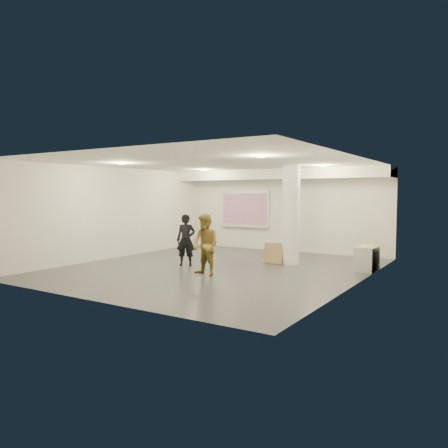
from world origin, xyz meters
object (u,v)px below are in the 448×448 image
Objects in this scene: projection_screen at (245,209)px; column at (291,215)px; credenza at (367,258)px; man at (206,245)px; woman at (186,240)px.

column is at bearing -40.56° from projection_screen.
column is 2.60× the size of credenza.
credenza is at bearing 52.55° from man.
woman is 1.68m from man.
credenza is 5.21m from woman.
man is (-1.13, -2.88, -0.70)m from column.
projection_screen is 5.92m from man.
column is at bearing 11.37° from woman.
column is 1.87× the size of man.
man reaches higher than credenza.
column reaches higher than man.
projection_screen reaches higher than credenza.
woman is at bearing -142.62° from column.
projection_screen is (-3.10, 2.65, 0.03)m from column.
credenza is (5.32, -2.42, -1.19)m from projection_screen.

